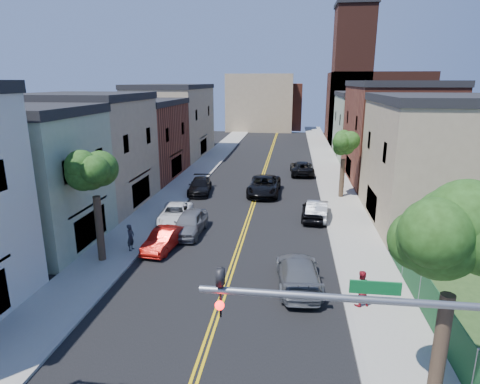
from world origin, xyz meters
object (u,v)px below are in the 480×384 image
(white_pickup, at_px, (175,214))
(grey_car_left, at_px, (190,223))
(dark_car_right_far, at_px, (302,168))
(black_car_right, at_px, (313,210))
(silver_car_right, at_px, (317,209))
(pedestrian_right, at_px, (361,288))
(black_suv_lane, at_px, (264,186))
(red_sedan, at_px, (164,240))
(black_car_left, at_px, (200,186))
(grey_car_right, at_px, (298,273))
(pedestrian_left, at_px, (131,237))

(white_pickup, relative_size, grey_car_left, 1.04)
(grey_car_left, relative_size, dark_car_right_far, 0.86)
(black_car_right, relative_size, dark_car_right_far, 0.79)
(silver_car_right, bearing_deg, pedestrian_right, 102.01)
(silver_car_right, bearing_deg, black_suv_lane, -48.18)
(red_sedan, relative_size, black_car_left, 0.82)
(grey_car_right, xyz_separation_m, dark_car_right_far, (0.65, 27.02, -0.01))
(black_car_left, xyz_separation_m, pedestrian_left, (-1.20, -14.32, 0.28))
(red_sedan, bearing_deg, black_car_right, 43.77)
(black_car_right, bearing_deg, black_car_left, -27.68)
(black_suv_lane, distance_m, pedestrian_left, 16.50)
(white_pickup, height_order, pedestrian_left, pedestrian_left)
(white_pickup, height_order, grey_car_right, grey_car_right)
(dark_car_right_far, bearing_deg, white_pickup, 58.78)
(black_car_right, height_order, silver_car_right, same)
(white_pickup, xyz_separation_m, silver_car_right, (10.89, 2.36, 0.06))
(white_pickup, distance_m, dark_car_right_far, 20.60)
(red_sedan, height_order, silver_car_right, silver_car_right)
(red_sedan, relative_size, black_suv_lane, 0.66)
(grey_car_left, relative_size, black_suv_lane, 0.76)
(silver_car_right, height_order, pedestrian_left, pedestrian_left)
(black_car_right, height_order, pedestrian_right, pedestrian_right)
(pedestrian_left, bearing_deg, red_sedan, -64.79)
(black_car_right, bearing_deg, pedestrian_left, 37.49)
(red_sedan, relative_size, silver_car_right, 0.90)
(red_sedan, xyz_separation_m, dark_car_right_far, (9.23, 23.20, 0.10))
(white_pickup, distance_m, black_car_left, 8.49)
(black_car_left, xyz_separation_m, grey_car_right, (9.30, -17.47, 0.06))
(black_car_right, distance_m, black_suv_lane, 8.07)
(black_car_left, height_order, silver_car_right, silver_car_right)
(black_suv_lane, bearing_deg, silver_car_right, -52.99)
(dark_car_right_far, bearing_deg, pedestrian_right, 92.12)
(grey_car_right, bearing_deg, black_car_left, -66.59)
(pedestrian_left, bearing_deg, black_car_left, 0.95)
(red_sedan, xyz_separation_m, black_car_right, (9.84, 7.26, 0.08))
(grey_car_left, bearing_deg, white_pickup, 128.73)
(grey_car_left, distance_m, black_car_right, 9.87)
(red_sedan, bearing_deg, silver_car_right, 43.81)
(white_pickup, bearing_deg, black_car_right, 4.74)
(black_car_right, height_order, pedestrian_left, pedestrian_left)
(red_sedan, xyz_separation_m, black_car_left, (-0.72, 13.64, 0.05))
(white_pickup, relative_size, pedestrian_left, 2.90)
(black_car_left, relative_size, grey_car_right, 0.92)
(red_sedan, height_order, pedestrian_right, pedestrian_right)
(red_sedan, distance_m, silver_car_right, 12.64)
(red_sedan, relative_size, dark_car_right_far, 0.74)
(grey_car_right, relative_size, black_suv_lane, 0.87)
(dark_car_right_far, distance_m, black_suv_lane, 9.87)
(white_pickup, relative_size, dark_car_right_far, 0.89)
(red_sedan, bearing_deg, grey_car_right, -16.67)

